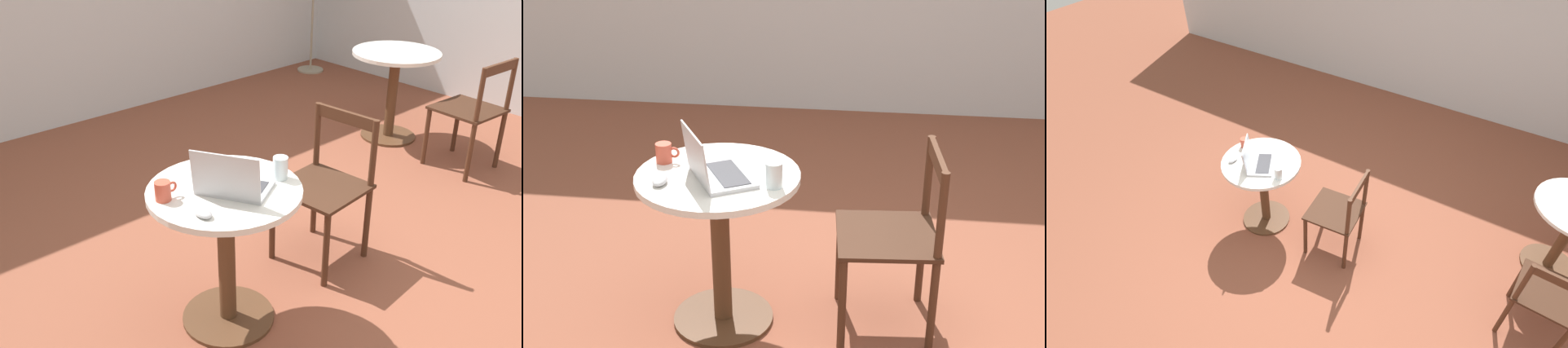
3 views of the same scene
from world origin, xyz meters
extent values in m
plane|color=brown|center=(0.00, 0.00, 0.00)|extent=(16.00, 16.00, 0.00)
cylinder|color=#51331E|center=(-0.65, 0.18, 0.01)|extent=(0.47, 0.47, 0.02)
cylinder|color=#51331E|center=(-0.65, 0.18, 0.37)|extent=(0.09, 0.09, 0.71)
cylinder|color=silver|center=(-0.65, 0.18, 0.74)|extent=(0.72, 0.72, 0.03)
cylinder|color=#51331E|center=(1.87, 1.08, 0.01)|extent=(0.47, 0.47, 0.02)
cylinder|color=#51331E|center=(1.87, 1.08, 0.37)|extent=(0.09, 0.09, 0.71)
cylinder|color=silver|center=(1.87, 1.08, 0.74)|extent=(0.72, 0.72, 0.03)
cylinder|color=#472819|center=(-0.09, 0.03, 0.23)|extent=(0.04, 0.04, 0.46)
cylinder|color=#472819|center=(-0.13, 0.42, 0.23)|extent=(0.04, 0.04, 0.46)
cylinder|color=#472819|center=(0.30, 0.06, 0.23)|extent=(0.04, 0.04, 0.46)
cylinder|color=#472819|center=(0.26, 0.45, 0.23)|extent=(0.04, 0.04, 0.46)
cube|color=#3C2215|center=(0.09, 0.24, 0.47)|extent=(0.48, 0.48, 0.02)
cylinder|color=#472819|center=(0.30, 0.06, 0.67)|extent=(0.04, 0.04, 0.39)
cylinder|color=#472819|center=(0.26, 0.45, 0.67)|extent=(0.04, 0.04, 0.39)
cube|color=#472819|center=(0.28, 0.26, 0.83)|extent=(0.06, 0.42, 0.07)
cylinder|color=#472819|center=(1.64, 0.56, 0.23)|extent=(0.04, 0.04, 0.46)
cylinder|color=#472819|center=(2.03, 0.54, 0.23)|extent=(0.04, 0.04, 0.46)
cylinder|color=#472819|center=(1.61, 0.17, 0.23)|extent=(0.04, 0.04, 0.46)
cylinder|color=#472819|center=(2.00, 0.15, 0.23)|extent=(0.04, 0.04, 0.46)
cube|color=#3C2215|center=(1.82, 0.35, 0.47)|extent=(0.47, 0.47, 0.02)
cylinder|color=#472819|center=(1.61, 0.17, 0.67)|extent=(0.04, 0.04, 0.39)
cylinder|color=#472819|center=(2.00, 0.15, 0.67)|extent=(0.04, 0.04, 0.39)
cube|color=#472819|center=(1.81, 0.16, 0.83)|extent=(0.42, 0.05, 0.07)
cylinder|color=#9E937F|center=(2.78, 2.88, 0.01)|extent=(0.30, 0.30, 0.02)
cylinder|color=#9E937F|center=(2.78, 2.88, 0.74)|extent=(0.02, 0.02, 1.46)
cube|color=#B7B7BC|center=(-0.62, 0.14, 0.76)|extent=(0.34, 0.38, 0.02)
cube|color=#38383D|center=(-0.60, 0.15, 0.77)|extent=(0.24, 0.29, 0.00)
cube|color=#B7B7BC|center=(-0.72, 0.08, 0.88)|extent=(0.18, 0.29, 0.21)
cube|color=silver|center=(-0.72, 0.08, 0.88)|extent=(0.16, 0.26, 0.19)
ellipsoid|color=#B7B7BC|center=(-0.87, 0.05, 0.77)|extent=(0.06, 0.10, 0.03)
cylinder|color=#C64C38|center=(-0.92, 0.27, 0.80)|extent=(0.07, 0.07, 0.09)
torus|color=#C64C38|center=(-0.87, 0.27, 0.80)|extent=(0.05, 0.01, 0.05)
cylinder|color=silver|center=(-0.39, 0.08, 0.81)|extent=(0.07, 0.07, 0.11)
camera|label=1|loc=(-2.08, -1.67, 2.02)|focal=40.00mm
camera|label=2|loc=(0.00, -2.61, 2.06)|focal=50.00mm
camera|label=3|loc=(1.19, -1.98, 3.09)|focal=28.00mm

